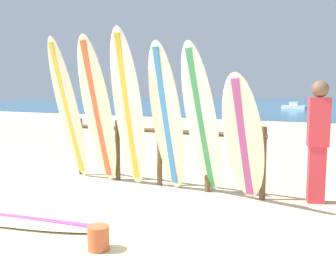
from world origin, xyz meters
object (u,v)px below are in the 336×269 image
object	(u,v)px
surfboard_rack	(160,146)
surfboard_leaning_center_left	(128,110)
surfboard_leaning_left	(98,111)
small_boat_offshore	(294,107)
surfboard_leaning_center_right	(202,123)
surfboard_leaning_far_left	(68,110)
beachgoer_standing	(318,136)
sand_bucket	(98,238)
surfboard_leaning_center	(167,118)
surfboard_lying_on_sand	(6,218)
surfboard_leaning_right	(243,140)

from	to	relation	value
surfboard_rack	surfboard_leaning_center_left	bearing A→B (deg)	-135.04
surfboard_rack	surfboard_leaning_left	xyz separation A→B (m)	(-0.99, -0.43, 0.59)
small_boat_offshore	surfboard_leaning_center_right	bearing A→B (deg)	-82.57
surfboard_leaning_far_left	small_boat_offshore	xyz separation A→B (m)	(-1.58, 32.28, -1.03)
surfboard_leaning_center_left	surfboard_leaning_center_right	bearing A→B (deg)	-0.53
surfboard_leaning_far_left	surfboard_leaning_center_left	bearing A→B (deg)	1.72
beachgoer_standing	sand_bucket	bearing A→B (deg)	-121.97
surfboard_leaning_center_left	surfboard_leaning_center	xyz separation A→B (m)	(0.67, 0.09, -0.12)
surfboard_leaning_left	surfboard_lying_on_sand	size ratio (longest dim) A/B	0.91
surfboard_rack	beachgoer_standing	size ratio (longest dim) A/B	2.07
surfboard_leaning_right	beachgoer_standing	world-z (taller)	surfboard_leaning_right
surfboard_rack	beachgoer_standing	xyz separation A→B (m)	(2.50, 0.21, 0.29)
surfboard_rack	surfboard_leaning_right	bearing A→B (deg)	-15.23
surfboard_lying_on_sand	small_boat_offshore	xyz separation A→B (m)	(-2.45, 34.32, 0.22)
surfboard_leaning_center_right	beachgoer_standing	bearing A→B (deg)	21.28
surfboard_leaning_center_left	small_boat_offshore	world-z (taller)	surfboard_leaning_center_left
surfboard_lying_on_sand	beachgoer_standing	xyz separation A→B (m)	(3.30, 2.67, 0.94)
surfboard_leaning_center_right	sand_bucket	bearing A→B (deg)	-94.98
surfboard_lying_on_sand	small_boat_offshore	world-z (taller)	small_boat_offshore
surfboard_leaning_far_left	surfboard_leaning_center	distance (m)	1.97
surfboard_leaning_center_right	beachgoer_standing	world-z (taller)	surfboard_leaning_center_right
surfboard_lying_on_sand	sand_bucket	world-z (taller)	sand_bucket
sand_bucket	surfboard_leaning_center	bearing A→B (deg)	101.52
surfboard_rack	surfboard_leaning_center_left	world-z (taller)	surfboard_leaning_center_left
beachgoer_standing	surfboard_leaning_center	bearing A→B (deg)	-167.25
surfboard_rack	surfboard_leaning_far_left	distance (m)	1.82
surfboard_rack	beachgoer_standing	world-z (taller)	beachgoer_standing
surfboard_leaning_left	surfboard_leaning_center_right	bearing A→B (deg)	1.09
beachgoer_standing	small_boat_offshore	world-z (taller)	beachgoer_standing
small_boat_offshore	sand_bucket	bearing A→B (deg)	-83.35
surfboard_leaning_center_left	sand_bucket	world-z (taller)	surfboard_leaning_center_left
surfboard_leaning_center_left	surfboard_leaning_right	distance (m)	2.02
surfboard_leaning_left	small_boat_offshore	xyz separation A→B (m)	(-2.27, 32.29, -1.02)
surfboard_leaning_center	surfboard_leaning_right	size ratio (longest dim) A/B	1.28
surfboard_leaning_center_left	beachgoer_standing	size ratio (longest dim) A/B	1.49
surfboard_leaning_center_right	small_boat_offshore	bearing A→B (deg)	97.43
surfboard_leaning_right	surfboard_rack	bearing A→B (deg)	164.77
surfboard_leaning_center	sand_bucket	distance (m)	2.56
surfboard_leaning_center_right	surfboard_leaning_right	bearing A→B (deg)	-3.96
surfboard_lying_on_sand	beachgoer_standing	bearing A→B (deg)	39.01
surfboard_leaning_center_left	surfboard_leaning_center	world-z (taller)	surfboard_leaning_center_left
surfboard_rack	surfboard_leaning_left	world-z (taller)	surfboard_leaning_left
surfboard_leaning_right	beachgoer_standing	xyz separation A→B (m)	(0.89, 0.65, 0.04)
surfboard_leaning_center_left	surfboard_leaning_right	world-z (taller)	surfboard_leaning_center_left
surfboard_leaning_far_left	surfboard_leaning_center_left	distance (m)	1.29
surfboard_leaning_center	surfboard_lying_on_sand	distance (m)	2.70
small_boat_offshore	sand_bucket	distance (m)	34.66
sand_bucket	surfboard_leaning_left	bearing A→B (deg)	129.20
surfboard_leaning_right	surfboard_leaning_center_right	bearing A→B (deg)	176.04
beachgoer_standing	surfboard_leaning_far_left	bearing A→B (deg)	-171.42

